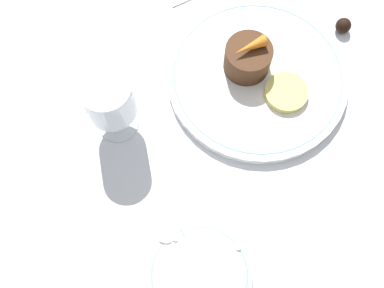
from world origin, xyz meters
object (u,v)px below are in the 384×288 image
(coffee_cup, at_px, (203,274))
(wine_glass, at_px, (109,101))
(dessert_cake, at_px, (248,58))
(dinner_plate, at_px, (257,77))

(coffee_cup, bearing_deg, wine_glass, 5.63)
(coffee_cup, height_order, wine_glass, wine_glass)
(coffee_cup, xyz_separation_m, wine_glass, (0.24, 0.02, 0.03))
(coffee_cup, distance_m, dessert_cake, 0.30)
(dinner_plate, distance_m, wine_glass, 0.22)
(dinner_plate, height_order, dessert_cake, dessert_cake)
(coffee_cup, xyz_separation_m, dessert_cake, (0.24, -0.18, -0.01))
(wine_glass, distance_m, dessert_cake, 0.20)
(dinner_plate, height_order, coffee_cup, coffee_cup)
(coffee_cup, relative_size, wine_glass, 1.01)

